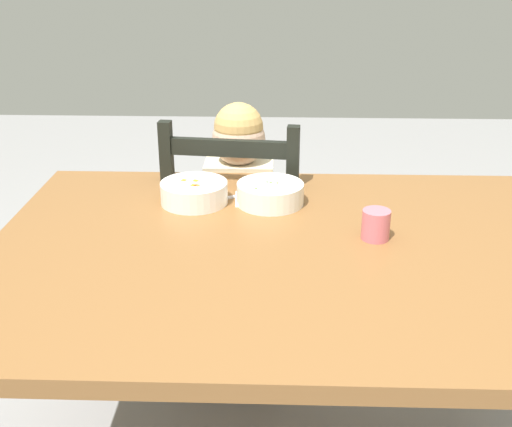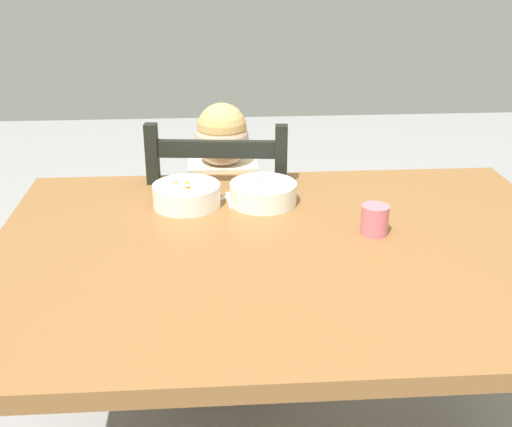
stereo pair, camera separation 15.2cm
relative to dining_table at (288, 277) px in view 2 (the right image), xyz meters
The scene contains 8 objects.
dining_table is the anchor object (origin of this frame).
dining_chair 0.62m from the dining_table, 104.79° to the left, with size 0.46×0.46×0.91m.
child_figure 0.58m from the dining_table, 104.39° to the left, with size 0.32×0.31×0.94m.
bowl_of_peas 0.30m from the dining_table, 98.29° to the left, with size 0.18×0.18×0.06m.
bowl_of_carrots 0.39m from the dining_table, 132.77° to the left, with size 0.19×0.19×0.06m.
spoon 0.36m from the dining_table, 123.75° to the left, with size 0.13×0.08×0.01m.
drinking_cup 0.26m from the dining_table, 13.29° to the left, with size 0.07×0.07×0.07m, color #D36977.
paper_napkin 0.32m from the dining_table, 103.66° to the left, with size 0.13×0.12×0.00m, color white.
Camera 2 is at (-0.17, -1.39, 1.41)m, focal length 45.44 mm.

